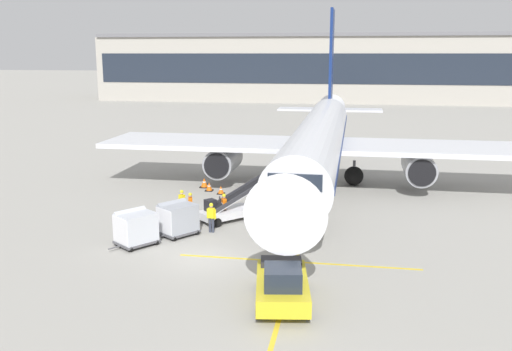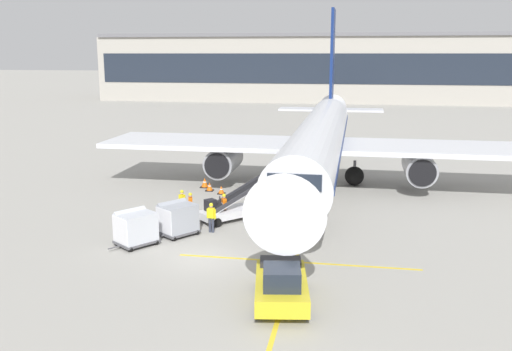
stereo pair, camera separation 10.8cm
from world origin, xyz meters
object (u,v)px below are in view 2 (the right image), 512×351
at_px(ground_crew_by_carts, 224,206).
at_px(pushback_tug, 281,284).
at_px(baggage_cart_second, 135,227).
at_px(ground_crew_by_loader, 211,216).
at_px(belt_loader, 230,207).
at_px(safety_cone_wingtip, 210,187).
at_px(ground_crew_marshaller, 190,204).
at_px(parked_airplane, 320,140).
at_px(ground_crew_wingwalker, 182,201).
at_px(baggage_cart_lead, 177,218).
at_px(safety_cone_engine_keepout, 205,183).
at_px(safety_cone_nose_mark, 221,190).

bearing_deg(ground_crew_by_carts, pushback_tug, -65.62).
height_order(baggage_cart_second, ground_crew_by_loader, baggage_cart_second).
distance_m(belt_loader, ground_crew_by_loader, 2.65).
relative_size(belt_loader, safety_cone_wingtip, 7.36).
xyz_separation_m(belt_loader, ground_crew_marshaller, (-2.39, -0.46, 0.18)).
bearing_deg(ground_crew_by_loader, parked_airplane, 66.90).
distance_m(belt_loader, ground_crew_wingwalker, 3.11).
height_order(baggage_cart_lead, pushback_tug, baggage_cart_lead).
height_order(pushback_tug, safety_cone_wingtip, pushback_tug).
height_order(baggage_cart_lead, ground_crew_marshaller, baggage_cart_lead).
bearing_deg(safety_cone_wingtip, baggage_cart_second, -93.76).
relative_size(belt_loader, ground_crew_wingwalker, 2.76).
distance_m(ground_crew_wingwalker, safety_cone_engine_keepout, 8.05).
relative_size(ground_crew_by_loader, ground_crew_marshaller, 1.00).
distance_m(ground_crew_by_carts, ground_crew_wingwalker, 2.86).
bearing_deg(belt_loader, ground_crew_by_carts, -127.53).
relative_size(baggage_cart_second, safety_cone_engine_keepout, 3.58).
xyz_separation_m(ground_crew_by_carts, ground_crew_marshaller, (-2.10, -0.08, 0.00)).
relative_size(belt_loader, ground_crew_by_carts, 2.76).
distance_m(belt_loader, ground_crew_marshaller, 2.44).
bearing_deg(safety_cone_engine_keepout, ground_crew_wingwalker, -85.05).
relative_size(pushback_tug, ground_crew_marshaller, 2.67).
bearing_deg(ground_crew_marshaller, safety_cone_wingtip, 95.76).
height_order(baggage_cart_second, ground_crew_by_carts, baggage_cart_second).
relative_size(ground_crew_by_carts, safety_cone_engine_keepout, 2.34).
bearing_deg(baggage_cart_lead, ground_crew_by_loader, 24.55).
relative_size(pushback_tug, ground_crew_wingwalker, 2.67).
xyz_separation_m(belt_loader, safety_cone_engine_keepout, (-3.80, 8.12, -0.46)).
relative_size(pushback_tug, ground_crew_by_carts, 2.67).
xyz_separation_m(ground_crew_wingwalker, safety_cone_nose_mark, (1.03, 6.20, -0.70)).
height_order(pushback_tug, ground_crew_marshaller, pushback_tug).
bearing_deg(ground_crew_by_loader, belt_loader, 78.55).
relative_size(ground_crew_by_loader, ground_crew_by_carts, 1.00).
distance_m(safety_cone_wingtip, safety_cone_nose_mark, 1.33).
xyz_separation_m(ground_crew_by_carts, safety_cone_engine_keepout, (-3.51, 8.50, -0.63)).
distance_m(safety_cone_engine_keepout, safety_cone_wingtip, 1.21).
bearing_deg(ground_crew_by_carts, safety_cone_nose_mark, 104.87).
relative_size(baggage_cart_lead, ground_crew_marshaller, 1.53).
relative_size(ground_crew_by_carts, safety_cone_nose_mark, 2.87).
bearing_deg(ground_crew_marshaller, baggage_cart_lead, -88.13).
xyz_separation_m(belt_loader, baggage_cart_second, (-3.98, -5.44, 0.18)).
height_order(belt_loader, baggage_cart_lead, belt_loader).
height_order(baggage_cart_lead, safety_cone_engine_keepout, baggage_cart_lead).
bearing_deg(baggage_cart_second, safety_cone_engine_keepout, 89.24).
height_order(baggage_cart_second, ground_crew_marshaller, baggage_cart_second).
xyz_separation_m(parked_airplane, baggage_cart_second, (-8.79, -15.36, -2.67)).
distance_m(ground_crew_marshaller, safety_cone_nose_mark, 6.83).
xyz_separation_m(parked_airplane, safety_cone_wingtip, (-7.96, -2.82, -3.35)).
xyz_separation_m(pushback_tug, safety_cone_nose_mark, (-6.71, 17.57, -0.53)).
height_order(ground_crew_by_loader, ground_crew_by_carts, same).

